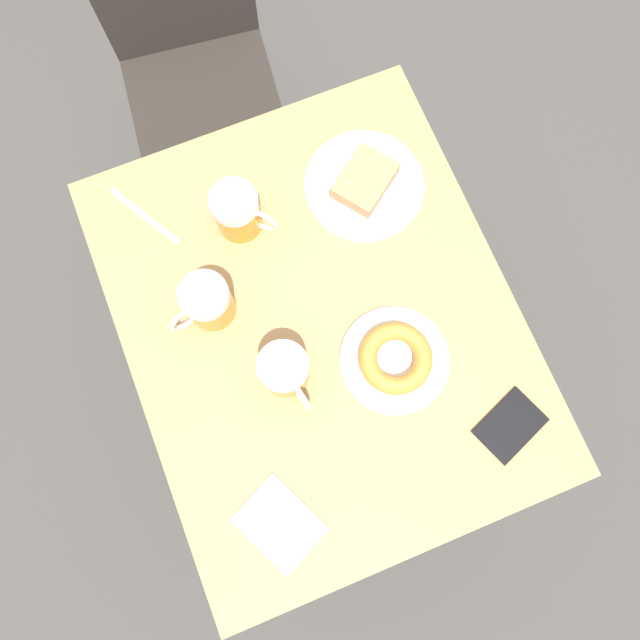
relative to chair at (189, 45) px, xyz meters
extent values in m
plane|color=#474442|center=(0.02, -0.87, -0.55)|extent=(8.00, 8.00, 0.00)
cube|color=tan|center=(0.02, -0.87, 0.20)|extent=(0.77, 0.95, 0.03)
cylinder|color=black|center=(-0.32, -1.30, -0.18)|extent=(0.04, 0.04, 0.73)
cylinder|color=black|center=(0.36, -1.30, -0.18)|extent=(0.04, 0.04, 0.73)
cylinder|color=black|center=(-0.32, -0.43, -0.18)|extent=(0.04, 0.04, 0.73)
cylinder|color=black|center=(0.36, -0.43, -0.18)|extent=(0.04, 0.04, 0.73)
cube|color=#2D2823|center=(-0.01, -0.10, -0.10)|extent=(0.44, 0.44, 0.02)
cylinder|color=#2D2823|center=(-0.21, -0.25, -0.33)|extent=(0.03, 0.03, 0.44)
cylinder|color=#2D2823|center=(0.14, -0.29, -0.33)|extent=(0.03, 0.03, 0.44)
cylinder|color=#2D2823|center=(-0.16, 0.09, -0.33)|extent=(0.03, 0.03, 0.44)
cylinder|color=#2D2823|center=(0.18, 0.05, -0.33)|extent=(0.03, 0.03, 0.44)
cylinder|color=white|center=(0.22, -0.63, 0.22)|extent=(0.25, 0.25, 0.01)
cube|color=tan|center=(0.22, -0.63, 0.25)|extent=(0.16, 0.15, 0.04)
cylinder|color=white|center=(0.13, -0.99, 0.22)|extent=(0.22, 0.22, 0.01)
torus|color=#D18938|center=(0.13, -0.99, 0.25)|extent=(0.14, 0.14, 0.04)
cylinder|color=#C68C23|center=(-0.08, -0.94, 0.26)|extent=(0.09, 0.09, 0.09)
cylinder|color=white|center=(-0.08, -0.94, 0.32)|extent=(0.09, 0.09, 0.03)
torus|color=silver|center=(-0.07, -0.99, 0.28)|extent=(0.02, 0.08, 0.08)
cylinder|color=#C68C23|center=(-0.05, -0.61, 0.26)|extent=(0.09, 0.09, 0.09)
cylinder|color=white|center=(-0.05, -0.61, 0.32)|extent=(0.09, 0.09, 0.03)
torus|color=silver|center=(-0.01, -0.64, 0.28)|extent=(0.06, 0.06, 0.08)
cylinder|color=#C68C23|center=(-0.17, -0.76, 0.26)|extent=(0.09, 0.09, 0.09)
cylinder|color=white|center=(-0.17, -0.76, 0.32)|extent=(0.09, 0.09, 0.03)
torus|color=silver|center=(-0.22, -0.78, 0.28)|extent=(0.08, 0.03, 0.08)
cube|color=white|center=(-0.19, -1.20, 0.22)|extent=(0.17, 0.18, 0.00)
cube|color=silver|center=(-0.23, -0.52, 0.22)|extent=(0.10, 0.17, 0.00)
cube|color=black|center=(0.28, -1.19, 0.22)|extent=(0.15, 0.13, 0.01)
camera|label=1|loc=(-0.08, -1.12, 1.43)|focal=35.00mm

